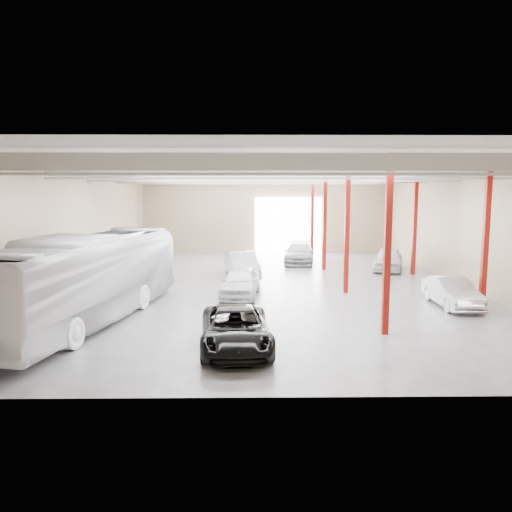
{
  "coord_description": "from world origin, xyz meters",
  "views": [
    {
      "loc": [
        -1.52,
        -28.96,
        5.6
      ],
      "look_at": [
        -1.16,
        -3.14,
        2.2
      ],
      "focal_mm": 35.0,
      "sensor_mm": 36.0,
      "label": 1
    }
  ],
  "objects_px": {
    "black_sedan": "(236,329)",
    "car_row_b": "(242,264)",
    "car_row_c": "(299,253)",
    "car_right_near": "(452,292)",
    "car_row_a": "(240,282)",
    "car_right_far": "(388,259)",
    "coach_bus": "(86,279)"
  },
  "relations": [
    {
      "from": "black_sedan",
      "to": "car_row_b",
      "type": "xyz_separation_m",
      "value": [
        0.0,
        14.95,
        0.09
      ]
    },
    {
      "from": "car_row_c",
      "to": "car_right_near",
      "type": "xyz_separation_m",
      "value": [
        5.96,
        -14.64,
        -0.06
      ]
    },
    {
      "from": "black_sedan",
      "to": "car_right_near",
      "type": "height_order",
      "value": "black_sedan"
    },
    {
      "from": "car_row_c",
      "to": "black_sedan",
      "type": "bearing_deg",
      "value": -94.82
    },
    {
      "from": "black_sedan",
      "to": "car_row_c",
      "type": "xyz_separation_m",
      "value": [
        4.34,
        21.04,
        0.05
      ]
    },
    {
      "from": "black_sedan",
      "to": "car_row_a",
      "type": "height_order",
      "value": "car_row_a"
    },
    {
      "from": "car_row_c",
      "to": "car_right_far",
      "type": "relative_size",
      "value": 1.13
    },
    {
      "from": "car_right_near",
      "to": "car_right_far",
      "type": "bearing_deg",
      "value": 89.63
    },
    {
      "from": "car_row_a",
      "to": "black_sedan",
      "type": "bearing_deg",
      "value": -84.41
    },
    {
      "from": "coach_bus",
      "to": "car_row_c",
      "type": "distance_m",
      "value": 20.36
    },
    {
      "from": "black_sedan",
      "to": "car_right_near",
      "type": "bearing_deg",
      "value": 28.09
    },
    {
      "from": "black_sedan",
      "to": "car_right_far",
      "type": "bearing_deg",
      "value": 55.83
    },
    {
      "from": "car_row_a",
      "to": "car_row_b",
      "type": "relative_size",
      "value": 0.92
    },
    {
      "from": "black_sedan",
      "to": "car_right_near",
      "type": "relative_size",
      "value": 1.2
    },
    {
      "from": "car_row_c",
      "to": "car_right_far",
      "type": "xyz_separation_m",
      "value": [
        5.96,
        -3.5,
        0.03
      ]
    },
    {
      "from": "car_right_near",
      "to": "car_row_c",
      "type": "bearing_deg",
      "value": 111.78
    },
    {
      "from": "coach_bus",
      "to": "car_row_a",
      "type": "height_order",
      "value": "coach_bus"
    },
    {
      "from": "car_right_near",
      "to": "car_row_b",
      "type": "bearing_deg",
      "value": 139.9
    },
    {
      "from": "black_sedan",
      "to": "car_right_far",
      "type": "relative_size",
      "value": 1.11
    },
    {
      "from": "coach_bus",
      "to": "car_right_far",
      "type": "bearing_deg",
      "value": 49.92
    },
    {
      "from": "car_row_c",
      "to": "car_right_far",
      "type": "distance_m",
      "value": 6.91
    },
    {
      "from": "car_row_a",
      "to": "car_right_far",
      "type": "bearing_deg",
      "value": 45.84
    },
    {
      "from": "car_row_a",
      "to": "car_row_b",
      "type": "xyz_separation_m",
      "value": [
        0.0,
        6.14,
        0.04
      ]
    },
    {
      "from": "car_row_b",
      "to": "car_right_near",
      "type": "relative_size",
      "value": 1.15
    },
    {
      "from": "car_right_near",
      "to": "coach_bus",
      "type": "bearing_deg",
      "value": -171.63
    },
    {
      "from": "coach_bus",
      "to": "car_row_c",
      "type": "relative_size",
      "value": 2.53
    },
    {
      "from": "car_row_a",
      "to": "car_right_far",
      "type": "distance_m",
      "value": 13.5
    },
    {
      "from": "car_right_far",
      "to": "car_row_a",
      "type": "bearing_deg",
      "value": -121.7
    },
    {
      "from": "coach_bus",
      "to": "car_right_near",
      "type": "bearing_deg",
      "value": 19.37
    },
    {
      "from": "car_row_a",
      "to": "car_right_near",
      "type": "relative_size",
      "value": 1.06
    },
    {
      "from": "car_row_a",
      "to": "car_row_b",
      "type": "height_order",
      "value": "car_row_b"
    },
    {
      "from": "car_row_c",
      "to": "car_right_near",
      "type": "height_order",
      "value": "car_row_c"
    }
  ]
}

